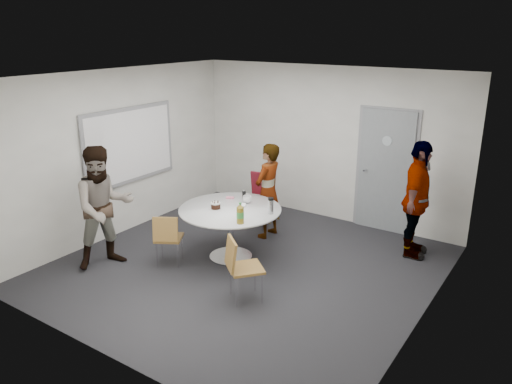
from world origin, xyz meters
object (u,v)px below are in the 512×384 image
Objects in this scene: whiteboard at (130,145)px; person_right at (417,200)px; table at (231,216)px; person_main at (268,191)px; person_left at (104,207)px; chair_near_left at (167,235)px; chair_far at (260,194)px; chair_near_right at (239,263)px; door at (385,171)px.

whiteboard reaches higher than person_right.
table is 0.96× the size of person_main.
person_left is at bearing -139.26° from table.
person_left reaches higher than chair_near_left.
whiteboard reaches higher than chair_far.
chair_far is at bearing 158.13° from chair_near_right.
door reaches higher than person_left.
person_right is at bearing 35.85° from table.
door is 3.38m from chair_near_right.
whiteboard is 1.21× the size of person_main.
whiteboard is 1.07× the size of person_left.
chair_near_right is at bearing 143.22° from person_right.
chair_far is 2.64m from person_right.
person_main is at bearing 40.27° from chair_near_left.
whiteboard reaches higher than person_left.
chair_near_right is at bearing 109.34° from chair_far.
chair_far is at bearing -130.68° from person_main.
table is at bearing 1.00° from person_main.
person_right reaches higher than person_left.
door is at bearing -14.25° from person_left.
person_right is at bearing 19.61° from whiteboard.
person_left is at bearing -179.30° from chair_near_left.
whiteboard is 1.95m from chair_near_left.
person_left reaches higher than chair_far.
chair_near_right is at bearing -59.19° from person_left.
person_right is (3.58, 2.77, 0.00)m from person_left.
chair_near_left is 0.85× the size of chair_far.
whiteboard is 2.32m from chair_far.
whiteboard is at bearing 122.13° from chair_near_left.
table is 1.77× the size of chair_near_right.
door reaches higher than table.
table is at bearing 19.34° from chair_near_left.
chair_near_left is 0.93× the size of chair_near_right.
person_right is (2.22, 0.59, 0.10)m from person_main.
table is 2.74m from person_right.
chair_near_left is 0.50× the size of person_main.
chair_far is at bearing 36.93° from whiteboard.
table is 1.41m from chair_far.
whiteboard is at bearing 55.49° from person_left.
person_left is (-0.76, -0.46, 0.41)m from chair_near_left.
chair_far is 0.52× the size of person_right.
chair_near_left is at bearing -130.25° from table.
whiteboard is 2.24× the size of chair_near_right.
chair_near_right is at bearing -48.99° from table.
chair_near_left is 0.44× the size of person_left.
chair_far is 2.72m from person_left.
chair_near_left is 0.97m from person_left.
whiteboard is at bearing 28.43° from chair_far.
person_main reaches higher than chair_near_left.
chair_near_left is at bearing -148.26° from chair_near_right.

